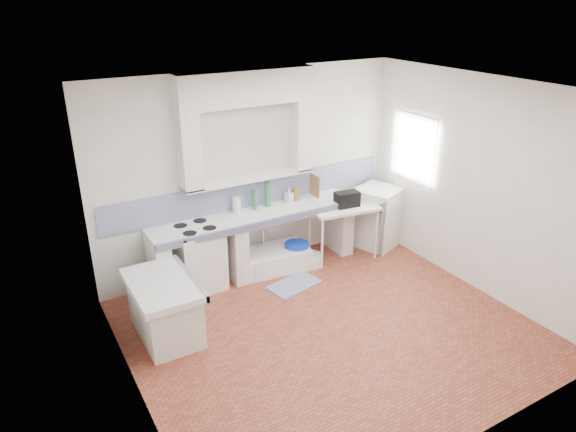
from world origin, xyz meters
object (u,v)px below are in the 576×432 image
side_table (343,232)px  fridge (377,217)px  stove (197,259)px  sink (271,260)px

side_table → fridge: 0.71m
stove → fridge: (2.90, -0.17, 0.04)m
stove → fridge: fridge is taller
stove → fridge: 2.91m
sink → fridge: size_ratio=1.17×
stove → side_table: size_ratio=0.87×
stove → fridge: bearing=-8.3°
sink → fridge: (1.82, -0.14, 0.34)m
fridge → stove: bearing=155.2°
stove → sink: size_ratio=0.78×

